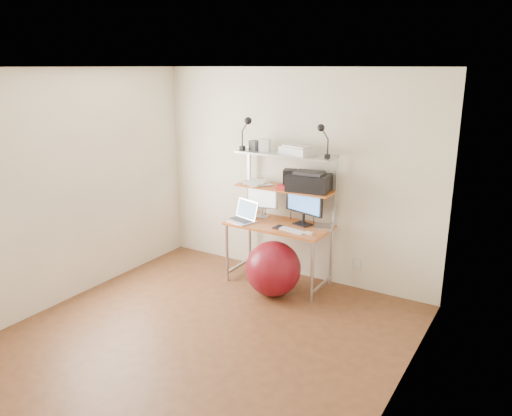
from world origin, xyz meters
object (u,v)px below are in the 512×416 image
Objects in this scene: exercise_ball at (273,269)px; monitor_silver at (262,199)px; monitor_black at (304,202)px; printer at (309,182)px; laptop at (244,216)px.

monitor_silver is at bearing 132.10° from exercise_ball.
printer reaches higher than monitor_black.
laptop is at bearing -170.67° from printer.
monitor_silver is 0.69m from printer.
laptop is at bearing 157.70° from exercise_ball.
monitor_black is at bearing 71.45° from exercise_ball.
monitor_silver reaches higher than exercise_ball.
monitor_silver is at bearing -165.88° from monitor_black.
laptop is (-0.67, -0.23, -0.22)m from monitor_black.
laptop reaches higher than exercise_ball.
laptop is 0.82× the size of printer.
monitor_black is at bearing -15.34° from monitor_silver.
exercise_ball is at bearing -92.53° from monitor_black.
printer is 1.06m from exercise_ball.
monitor_black reaches higher than laptop.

